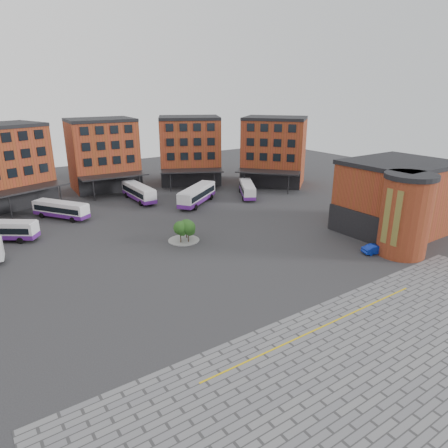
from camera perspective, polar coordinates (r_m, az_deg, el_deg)
ground at (r=46.40m, az=-0.74°, el=-7.36°), size 160.00×160.00×0.00m
paving_zone at (r=34.71m, az=24.22°, el=-19.29°), size 50.00×22.00×0.02m
yellow_line at (r=38.36m, az=13.89°, el=-14.04°), size 26.00×0.15×0.02m
main_building at (r=76.37m, az=-20.15°, el=7.74°), size 94.14×42.48×14.60m
east_building at (r=62.45m, az=23.49°, el=3.20°), size 17.40×15.40×10.60m
tree_island at (r=55.91m, az=-5.52°, el=-0.68°), size 4.40×4.40×3.27m
bus_b at (r=64.25m, az=-29.32°, el=-0.78°), size 9.56×7.87×2.85m
bus_c at (r=70.93m, az=-22.27°, el=1.93°), size 7.50×9.58×2.81m
bus_d at (r=77.81m, az=-12.09°, el=4.46°), size 2.78×10.88×3.06m
bus_e at (r=74.05m, az=-3.87°, el=4.20°), size 11.00×8.96×3.28m
bus_f at (r=79.29m, az=3.33°, el=5.01°), size 7.04×9.66×2.79m
blue_car at (r=55.69m, az=20.90°, el=-3.36°), size 3.95×2.43×1.23m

